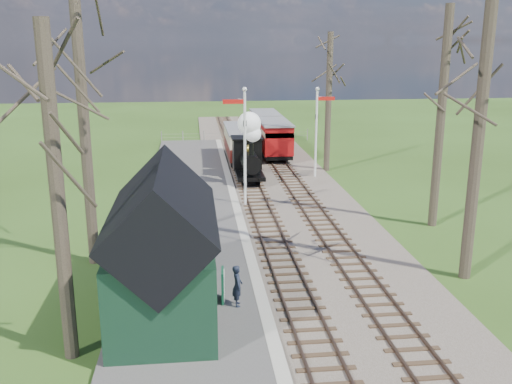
% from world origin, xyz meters
% --- Properties ---
extents(ground, '(140.00, 140.00, 0.00)m').
position_xyz_m(ground, '(0.00, 0.00, 0.00)').
color(ground, '#2F4917').
rests_on(ground, ground).
extents(distant_hills, '(114.40, 48.00, 22.02)m').
position_xyz_m(distant_hills, '(1.40, 64.38, -16.21)').
color(distant_hills, '#385B23').
rests_on(distant_hills, ground).
extents(ballast_bed, '(8.00, 60.00, 0.10)m').
position_xyz_m(ballast_bed, '(1.30, 22.00, 0.05)').
color(ballast_bed, brown).
rests_on(ballast_bed, ground).
extents(track_near, '(1.60, 60.00, 0.15)m').
position_xyz_m(track_near, '(0.00, 22.00, 0.10)').
color(track_near, brown).
rests_on(track_near, ground).
extents(track_far, '(1.60, 60.00, 0.15)m').
position_xyz_m(track_far, '(2.60, 22.00, 0.10)').
color(track_far, brown).
rests_on(track_far, ground).
extents(platform, '(5.00, 44.00, 0.20)m').
position_xyz_m(platform, '(-3.50, 14.00, 0.10)').
color(platform, '#474442').
rests_on(platform, ground).
extents(coping_strip, '(0.40, 44.00, 0.21)m').
position_xyz_m(coping_strip, '(-1.20, 14.00, 0.10)').
color(coping_strip, '#B2AD9E').
rests_on(coping_strip, ground).
extents(station_shed, '(3.25, 6.30, 4.78)m').
position_xyz_m(station_shed, '(-4.30, 4.00, 2.27)').
color(station_shed, black).
rests_on(station_shed, platform).
extents(semaphore_near, '(1.22, 0.24, 6.22)m').
position_xyz_m(semaphore_near, '(-0.77, 16.00, 3.62)').
color(semaphore_near, silver).
rests_on(semaphore_near, ground).
extents(semaphore_far, '(1.22, 0.24, 5.72)m').
position_xyz_m(semaphore_far, '(4.37, 22.00, 3.35)').
color(semaphore_far, silver).
rests_on(semaphore_far, ground).
extents(bare_trees, '(15.51, 22.39, 12.00)m').
position_xyz_m(bare_trees, '(1.33, 10.10, 5.21)').
color(bare_trees, '#382D23').
rests_on(bare_trees, ground).
extents(fence_line, '(12.60, 0.08, 1.00)m').
position_xyz_m(fence_line, '(0.30, 36.00, 0.55)').
color(fence_line, slate).
rests_on(fence_line, ground).
extents(locomotive, '(1.73, 4.03, 4.32)m').
position_xyz_m(locomotive, '(-0.01, 21.19, 2.00)').
color(locomotive, black).
rests_on(locomotive, ground).
extents(coach, '(2.02, 6.92, 2.12)m').
position_xyz_m(coach, '(0.00, 27.25, 1.47)').
color(coach, black).
rests_on(coach, ground).
extents(red_carriage_a, '(2.12, 5.26, 2.24)m').
position_xyz_m(red_carriage_a, '(2.60, 28.35, 1.54)').
color(red_carriage_a, black).
rests_on(red_carriage_a, ground).
extents(red_carriage_b, '(2.12, 5.26, 2.24)m').
position_xyz_m(red_carriage_b, '(2.60, 33.85, 1.54)').
color(red_carriage_b, black).
rests_on(red_carriage_b, ground).
extents(sign_board, '(0.14, 0.74, 1.08)m').
position_xyz_m(sign_board, '(-2.48, 4.59, 0.74)').
color(sign_board, '#0E452A').
rests_on(sign_board, platform).
extents(bench, '(0.75, 1.50, 0.83)m').
position_xyz_m(bench, '(-3.44, 3.77, 0.59)').
color(bench, '#472A19').
rests_on(bench, platform).
extents(person, '(0.33, 0.50, 1.36)m').
position_xyz_m(person, '(-2.03, 4.21, 0.88)').
color(person, '#1C2132').
rests_on(person, platform).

